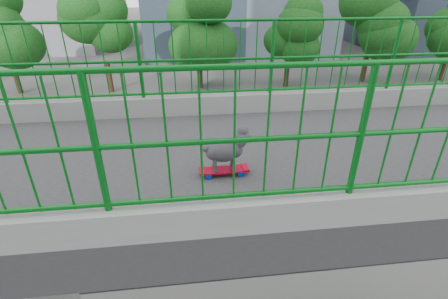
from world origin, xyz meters
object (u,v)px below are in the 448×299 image
at_px(skateboard, 224,170).
at_px(car_4, 330,102).
at_px(car_3, 233,124).
at_px(car_2, 304,141).
at_px(car_5, 48,238).
at_px(poodle, 227,149).
at_px(car_0, 168,230).

xyz_separation_m(skateboard, car_4, (-19.32, 10.35, -6.29)).
relative_size(skateboard, car_3, 0.12).
distance_m(skateboard, car_2, 15.59).
relative_size(car_2, car_5, 1.33).
height_order(poodle, car_0, poodle).
relative_size(poodle, car_3, 0.12).
distance_m(car_0, car_3, 10.34).
distance_m(poodle, car_3, 17.60).
bearing_deg(car_0, car_3, 158.24).
xyz_separation_m(car_3, car_5, (9.60, -8.08, 0.03)).
bearing_deg(car_5, poodle, 40.76).
bearing_deg(poodle, car_3, 169.63).
xyz_separation_m(skateboard, car_0, (-6.52, -1.34, -6.40)).
bearing_deg(car_2, skateboard, 154.72).
height_order(car_3, car_4, car_4).
distance_m(car_3, car_5, 12.55).
bearing_deg(car_5, skateboard, 40.60).
distance_m(car_2, car_4, 7.68).
bearing_deg(poodle, car_5, -140.93).
relative_size(skateboard, car_0, 0.14).
relative_size(poodle, car_5, 0.13).
bearing_deg(car_2, poodle, 154.83).
relative_size(car_3, car_5, 1.08).
xyz_separation_m(poodle, car_5, (-6.52, -5.62, -6.60)).
bearing_deg(car_3, skateboard, 171.22).
distance_m(skateboard, car_5, 10.67).
height_order(car_0, car_2, car_2).
relative_size(poodle, car_0, 0.15).
relative_size(poodle, car_4, 0.12).
bearing_deg(car_4, poodle, 151.88).
xyz_separation_m(car_2, car_3, (-3.20, -3.61, -0.12)).
bearing_deg(car_3, car_2, -131.56).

